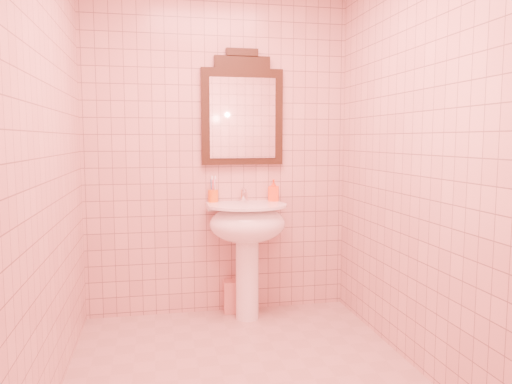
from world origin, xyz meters
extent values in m
plane|color=tan|center=(0.00, 0.00, 0.00)|extent=(2.20, 2.20, 0.00)
cube|color=#D69F95|center=(0.00, 1.10, 1.25)|extent=(2.00, 0.02, 2.50)
cylinder|color=white|center=(0.18, 0.88, 0.35)|extent=(0.17, 0.17, 0.70)
ellipsoid|color=white|center=(0.18, 0.86, 0.72)|extent=(0.56, 0.46, 0.28)
cube|color=white|center=(0.18, 1.03, 0.83)|extent=(0.56, 0.15, 0.05)
cylinder|color=white|center=(0.18, 0.86, 0.85)|extent=(0.58, 0.58, 0.02)
cylinder|color=white|center=(0.18, 1.03, 0.91)|extent=(0.04, 0.04, 0.09)
cylinder|color=white|center=(0.18, 0.97, 0.94)|extent=(0.02, 0.10, 0.02)
cylinder|color=white|center=(0.18, 0.92, 0.93)|extent=(0.02, 0.02, 0.04)
cube|color=white|center=(0.18, 1.04, 0.96)|extent=(0.02, 0.07, 0.01)
cube|color=black|center=(0.18, 1.08, 1.51)|extent=(0.62, 0.05, 0.72)
cube|color=black|center=(0.18, 1.08, 1.91)|extent=(0.42, 0.05, 0.09)
cube|color=black|center=(0.18, 1.08, 1.98)|extent=(0.24, 0.05, 0.06)
cube|color=white|center=(0.18, 1.05, 1.50)|extent=(0.50, 0.01, 0.60)
cylinder|color=orange|center=(-0.05, 1.05, 0.91)|extent=(0.08, 0.08, 0.09)
cylinder|color=silver|center=(-0.03, 1.05, 0.95)|extent=(0.01, 0.01, 0.17)
cylinder|color=#338CD8|center=(-0.06, 1.07, 0.95)|extent=(0.01, 0.01, 0.17)
cylinder|color=#E5334C|center=(-0.06, 1.04, 0.95)|extent=(0.01, 0.01, 0.17)
imported|color=#FB4415|center=(0.41, 1.02, 0.95)|extent=(0.10, 0.10, 0.17)
cube|color=#DA808A|center=(0.13, 1.04, 0.12)|extent=(0.21, 0.15, 0.25)
camera|label=1|loc=(-0.48, -2.68, 1.34)|focal=35.00mm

